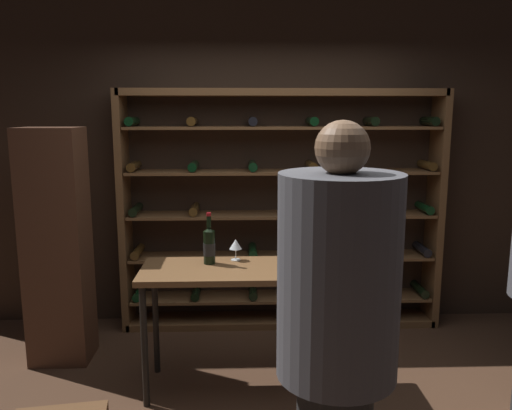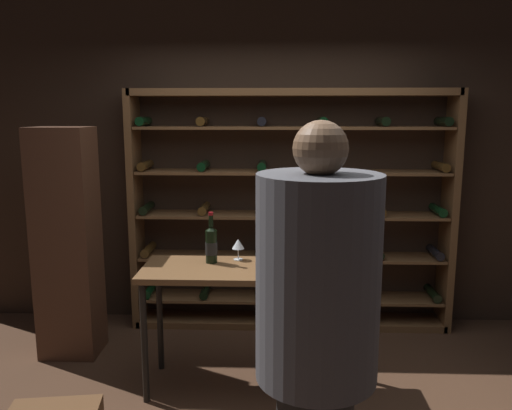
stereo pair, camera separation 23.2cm
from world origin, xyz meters
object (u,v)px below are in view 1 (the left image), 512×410
(display_cabinet, at_px, (57,247))
(wine_glass_stemmed_center, at_px, (236,245))
(wine_bottle_black_capsule, at_px, (329,255))
(wine_bottle_red_label, at_px, (209,245))
(wine_rack, at_px, (281,211))
(tasting_table, at_px, (240,282))
(wine_glass_stemmed_right, at_px, (312,247))
(person_bystander_dark_jacket, at_px, (337,324))

(display_cabinet, height_order, wine_glass_stemmed_center, display_cabinet)
(wine_bottle_black_capsule, height_order, wine_bottle_red_label, wine_bottle_red_label)
(display_cabinet, relative_size, wine_bottle_red_label, 5.00)
(display_cabinet, bearing_deg, wine_rack, 19.22)
(tasting_table, bearing_deg, wine_bottle_black_capsule, -11.89)
(wine_glass_stemmed_center, relative_size, wine_glass_stemmed_right, 1.05)
(tasting_table, xyz_separation_m, wine_glass_stemmed_right, (0.50, 0.11, 0.21))
(wine_rack, xyz_separation_m, wine_glass_stemmed_right, (0.13, -0.97, -0.07))
(wine_bottle_red_label, bearing_deg, wine_bottle_black_capsule, -16.13)
(wine_glass_stemmed_center, bearing_deg, tasting_table, -81.89)
(wine_rack, distance_m, wine_bottle_black_capsule, 1.22)
(wine_rack, xyz_separation_m, person_bystander_dark_jacket, (0.04, -2.39, -0.02))
(person_bystander_dark_jacket, relative_size, wine_bottle_red_label, 5.21)
(person_bystander_dark_jacket, relative_size, wine_bottle_black_capsule, 5.41)
(wine_bottle_black_capsule, relative_size, wine_glass_stemmed_right, 2.38)
(tasting_table, height_order, wine_bottle_black_capsule, wine_bottle_black_capsule)
(tasting_table, height_order, person_bystander_dark_jacket, person_bystander_dark_jacket)
(wine_bottle_red_label, xyz_separation_m, wine_glass_stemmed_center, (0.18, 0.08, -0.02))
(tasting_table, relative_size, wine_bottle_black_capsule, 3.84)
(display_cabinet, distance_m, wine_bottle_black_capsule, 2.05)
(tasting_table, bearing_deg, wine_rack, 71.08)
(wine_rack, height_order, person_bystander_dark_jacket, wine_rack)
(display_cabinet, bearing_deg, wine_bottle_black_capsule, -16.89)
(wine_rack, height_order, tasting_table, wine_rack)
(person_bystander_dark_jacket, relative_size, wine_glass_stemmed_right, 12.88)
(person_bystander_dark_jacket, bearing_deg, display_cabinet, 152.02)
(wine_rack, distance_m, tasting_table, 1.18)
(display_cabinet, xyz_separation_m, wine_glass_stemmed_right, (1.88, -0.36, 0.08))
(wine_bottle_red_label, bearing_deg, wine_glass_stemmed_right, 0.46)
(wine_bottle_red_label, xyz_separation_m, wine_glass_stemmed_right, (0.71, 0.01, -0.02))
(wine_bottle_black_capsule, distance_m, wine_glass_stemmed_center, 0.68)
(wine_glass_stemmed_right, bearing_deg, tasting_table, -167.52)
(tasting_table, xyz_separation_m, wine_glass_stemmed_center, (-0.03, 0.18, 0.21))
(wine_glass_stemmed_center, bearing_deg, wine_glass_stemmed_right, -7.65)
(person_bystander_dark_jacket, relative_size, wine_glass_stemmed_center, 12.31)
(tasting_table, xyz_separation_m, wine_bottle_black_capsule, (0.58, -0.12, 0.22))
(wine_bottle_black_capsule, height_order, wine_glass_stemmed_right, wine_bottle_black_capsule)
(person_bystander_dark_jacket, distance_m, wine_bottle_red_label, 1.54)
(wine_glass_stemmed_center, xyz_separation_m, wine_glass_stemmed_right, (0.53, -0.07, -0.00))
(person_bystander_dark_jacket, height_order, wine_glass_stemmed_center, person_bystander_dark_jacket)
(display_cabinet, bearing_deg, tasting_table, -18.93)
(tasting_table, bearing_deg, wine_glass_stemmed_right, 12.48)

